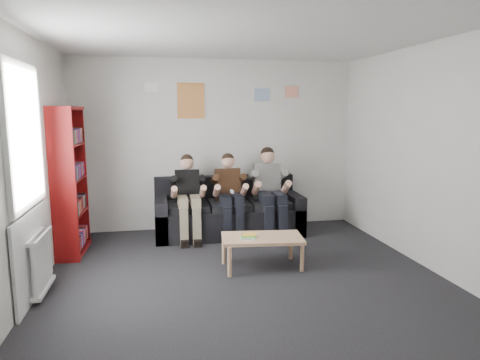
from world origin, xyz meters
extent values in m
plane|color=black|center=(0.00, 0.00, 0.00)|extent=(5.00, 5.00, 0.00)
plane|color=silver|center=(0.00, 0.00, 2.70)|extent=(5.00, 5.00, 0.00)
plane|color=silver|center=(0.00, 2.50, 1.35)|extent=(4.50, 0.00, 4.50)
plane|color=silver|center=(0.00, -2.50, 1.35)|extent=(4.50, 0.00, 4.50)
plane|color=silver|center=(-2.25, 0.00, 1.35)|extent=(0.00, 5.00, 5.00)
plane|color=silver|center=(2.25, 0.00, 1.35)|extent=(0.00, 5.00, 5.00)
cube|color=black|center=(0.11, 2.03, 0.21)|extent=(2.23, 0.91, 0.43)
cube|color=black|center=(0.11, 2.39, 0.64)|extent=(2.23, 0.20, 0.44)
cube|color=black|center=(-0.91, 2.03, 0.30)|extent=(0.18, 0.91, 0.61)
cube|color=black|center=(1.14, 2.03, 0.30)|extent=(0.18, 0.91, 0.61)
cube|color=black|center=(0.11, 1.95, 0.48)|extent=(1.87, 0.63, 0.10)
cube|color=maroon|center=(-2.08, 1.57, 0.98)|extent=(0.29, 0.88, 1.95)
cube|color=#DCA87E|center=(0.27, 0.52, 0.37)|extent=(0.97, 0.53, 0.04)
cylinder|color=#DCA87E|center=(-0.16, 0.30, 0.17)|extent=(0.05, 0.05, 0.35)
cylinder|color=#DCA87E|center=(0.71, 0.30, 0.17)|extent=(0.05, 0.05, 0.35)
cylinder|color=#DCA87E|center=(-0.16, 0.74, 0.17)|extent=(0.05, 0.05, 0.35)
cylinder|color=#DCA87E|center=(0.71, 0.74, 0.17)|extent=(0.05, 0.05, 0.35)
cube|color=silver|center=(0.08, 0.47, 0.40)|extent=(0.17, 0.12, 0.01)
cube|color=#52B942|center=(0.10, 0.50, 0.41)|extent=(0.17, 0.12, 0.01)
cube|color=yellow|center=(0.12, 0.53, 0.42)|extent=(0.17, 0.12, 0.01)
cube|color=black|center=(-0.51, 2.07, 0.77)|extent=(0.36, 0.27, 0.51)
sphere|color=tan|center=(-0.51, 2.04, 1.13)|extent=(0.20, 0.20, 0.20)
sphere|color=black|center=(-0.51, 2.05, 1.16)|extent=(0.19, 0.19, 0.19)
cube|color=gray|center=(-0.51, 1.80, 0.59)|extent=(0.33, 0.42, 0.14)
cube|color=gray|center=(-0.51, 1.60, 0.26)|extent=(0.31, 0.13, 0.53)
cube|color=black|center=(-0.51, 1.55, 0.05)|extent=(0.31, 0.24, 0.09)
cube|color=#452A17|center=(0.11, 2.07, 0.77)|extent=(0.37, 0.27, 0.52)
sphere|color=tan|center=(0.11, 2.04, 1.13)|extent=(0.20, 0.20, 0.20)
sphere|color=black|center=(0.11, 2.05, 1.16)|extent=(0.19, 0.19, 0.19)
cube|color=black|center=(0.11, 1.80, 0.59)|extent=(0.33, 0.42, 0.14)
cube|color=black|center=(0.11, 1.60, 0.26)|extent=(0.31, 0.13, 0.53)
cube|color=black|center=(0.11, 1.54, 0.05)|extent=(0.31, 0.24, 0.09)
cube|color=white|center=(0.11, 1.71, 0.73)|extent=(0.04, 0.13, 0.04)
cube|color=silver|center=(0.73, 2.09, 0.80)|extent=(0.41, 0.30, 0.58)
sphere|color=tan|center=(0.73, 2.04, 1.20)|extent=(0.22, 0.22, 0.22)
sphere|color=black|center=(0.73, 2.06, 1.24)|extent=(0.21, 0.21, 0.21)
cube|color=black|center=(0.73, 1.78, 0.60)|extent=(0.37, 0.47, 0.15)
cube|color=black|center=(0.73, 1.56, 0.26)|extent=(0.35, 0.14, 0.53)
cube|color=black|center=(0.73, 1.49, 0.05)|extent=(0.35, 0.26, 0.10)
cylinder|color=white|center=(-2.15, -0.08, 0.35)|extent=(0.06, 0.06, 0.60)
cylinder|color=white|center=(-2.15, 0.00, 0.35)|extent=(0.06, 0.06, 0.60)
cylinder|color=white|center=(-2.15, 0.08, 0.35)|extent=(0.06, 0.06, 0.60)
cylinder|color=white|center=(-2.15, 0.16, 0.35)|extent=(0.06, 0.06, 0.60)
cylinder|color=white|center=(-2.15, 0.24, 0.35)|extent=(0.06, 0.06, 0.60)
cylinder|color=white|center=(-2.15, 0.32, 0.35)|extent=(0.06, 0.06, 0.60)
cylinder|color=white|center=(-2.15, 0.40, 0.35)|extent=(0.06, 0.06, 0.60)
cylinder|color=white|center=(-2.15, 0.48, 0.35)|extent=(0.06, 0.06, 0.60)
cube|color=white|center=(-2.15, 0.20, 0.07)|extent=(0.10, 0.64, 0.04)
cube|color=white|center=(-2.15, 0.20, 0.63)|extent=(0.10, 0.64, 0.04)
cube|color=white|center=(-2.23, 0.20, 1.65)|extent=(0.02, 1.00, 1.30)
cube|color=silver|center=(-2.22, 0.20, 2.33)|extent=(0.05, 1.12, 0.06)
cube|color=silver|center=(-2.22, 0.20, 0.97)|extent=(0.05, 1.12, 0.06)
cube|color=silver|center=(-2.22, 0.20, 0.45)|extent=(0.03, 1.30, 0.90)
cube|color=gold|center=(-0.40, 2.49, 2.05)|extent=(0.42, 0.01, 0.55)
cube|color=#396DC3|center=(0.75, 2.49, 2.15)|extent=(0.25, 0.01, 0.20)
cube|color=#DF459F|center=(1.25, 2.49, 2.20)|extent=(0.22, 0.01, 0.18)
cube|color=white|center=(-1.00, 2.49, 2.25)|extent=(0.20, 0.01, 0.14)
camera|label=1|loc=(-0.95, -4.33, 1.89)|focal=32.00mm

